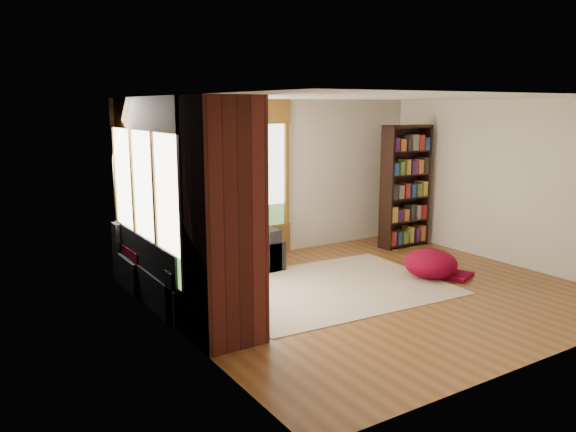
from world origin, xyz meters
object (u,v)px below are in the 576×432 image
brick_chimney (223,222)px  area_rug (331,287)px  sectional_sofa (190,262)px  dog_tan (203,229)px  bookshelf (406,187)px  pouf (431,263)px  dog_brindle (188,245)px

brick_chimney → area_rug: bearing=21.7°
brick_chimney → sectional_sofa: brick_chimney is taller
area_rug → dog_tan: (-1.43, 1.10, 0.79)m
brick_chimney → bookshelf: bearing=23.9°
sectional_sofa → area_rug: (1.58, -1.24, -0.30)m
brick_chimney → bookshelf: brick_chimney is taller
brick_chimney → pouf: size_ratio=3.35×
brick_chimney → bookshelf: (4.54, 2.01, -0.22)m
brick_chimney → dog_brindle: brick_chimney is taller
dog_brindle → pouf: bearing=-98.3°
area_rug → brick_chimney: bearing=-158.3°
bookshelf → pouf: (-1.00, -1.61, -0.86)m
area_rug → bookshelf: bookshelf is taller
dog_tan → dog_brindle: 0.66m
sectional_sofa → pouf: sectional_sofa is taller
bookshelf → dog_brindle: 4.43m
sectional_sofa → dog_tan: 0.53m
brick_chimney → dog_tan: 2.06m
sectional_sofa → pouf: 3.51m
bookshelf → dog_tan: bookshelf is taller
pouf → bookshelf: bearing=58.3°
area_rug → dog_brindle: size_ratio=4.19×
dog_tan → area_rug: bearing=-83.6°
brick_chimney → bookshelf: size_ratio=1.20×
area_rug → pouf: pouf is taller
brick_chimney → dog_tan: brick_chimney is taller
sectional_sofa → bookshelf: bearing=-1.2°
area_rug → bookshelf: (2.51, 1.21, 1.08)m
area_rug → dog_tan: dog_tan is taller
brick_chimney → sectional_sofa: (0.45, 2.05, -1.00)m
area_rug → dog_tan: size_ratio=3.02×
dog_tan → dog_brindle: size_ratio=1.39×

